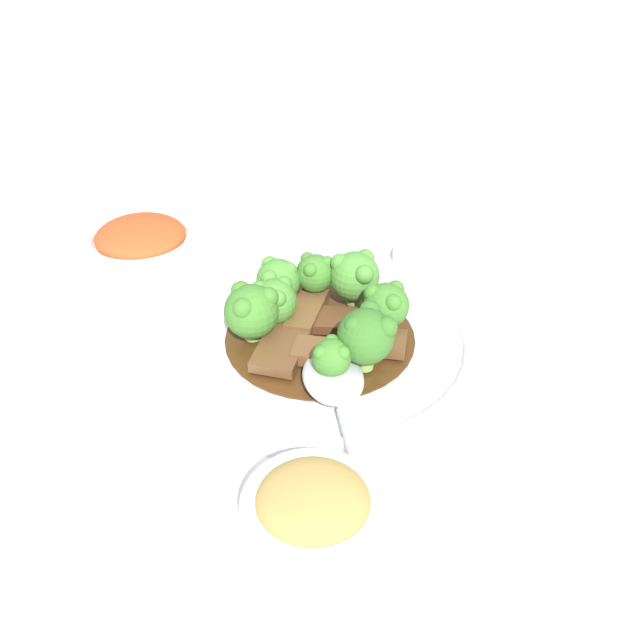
% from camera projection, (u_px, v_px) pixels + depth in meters
% --- Properties ---
extents(ground_plane, '(4.00, 4.00, 0.00)m').
position_uv_depth(ground_plane, '(320.00, 350.00, 0.68)').
color(ground_plane, silver).
extents(main_plate, '(0.28, 0.28, 0.02)m').
position_uv_depth(main_plate, '(320.00, 342.00, 0.67)').
color(main_plate, white).
rests_on(main_plate, ground_plane).
extents(beef_strip_0, '(0.06, 0.07, 0.01)m').
position_uv_depth(beef_strip_0, '(307.00, 312.00, 0.69)').
color(beef_strip_0, brown).
rests_on(beef_strip_0, main_plate).
extents(beef_strip_1, '(0.07, 0.08, 0.01)m').
position_uv_depth(beef_strip_1, '(285.00, 350.00, 0.64)').
color(beef_strip_1, brown).
rests_on(beef_strip_1, main_plate).
extents(beef_strip_2, '(0.07, 0.07, 0.01)m').
position_uv_depth(beef_strip_2, '(348.00, 321.00, 0.68)').
color(beef_strip_2, '#56331E').
rests_on(beef_strip_2, main_plate).
extents(beef_strip_3, '(0.06, 0.06, 0.01)m').
position_uv_depth(beef_strip_3, '(323.00, 353.00, 0.64)').
color(beef_strip_3, brown).
rests_on(beef_strip_3, main_plate).
extents(beef_strip_4, '(0.05, 0.05, 0.01)m').
position_uv_depth(beef_strip_4, '(380.00, 342.00, 0.65)').
color(beef_strip_4, brown).
rests_on(beef_strip_4, main_plate).
extents(broccoli_floret_0, '(0.05, 0.05, 0.05)m').
position_uv_depth(broccoli_floret_0, '(251.00, 310.00, 0.65)').
color(broccoli_floret_0, '#8EB756').
rests_on(broccoli_floret_0, main_plate).
extents(broccoli_floret_1, '(0.04, 0.04, 0.05)m').
position_uv_depth(broccoli_floret_1, '(274.00, 300.00, 0.67)').
color(broccoli_floret_1, '#8EB756').
rests_on(broccoli_floret_1, main_plate).
extents(broccoli_floret_2, '(0.05, 0.05, 0.06)m').
position_uv_depth(broccoli_floret_2, '(370.00, 333.00, 0.61)').
color(broccoli_floret_2, '#8EB756').
rests_on(broccoli_floret_2, main_plate).
extents(broccoli_floret_3, '(0.04, 0.04, 0.05)m').
position_uv_depth(broccoli_floret_3, '(315.00, 273.00, 0.70)').
color(broccoli_floret_3, '#7FA84C').
rests_on(broccoli_floret_3, main_plate).
extents(broccoli_floret_4, '(0.04, 0.04, 0.05)m').
position_uv_depth(broccoli_floret_4, '(386.00, 305.00, 0.66)').
color(broccoli_floret_4, '#8EB756').
rests_on(broccoli_floret_4, main_plate).
extents(broccoli_floret_5, '(0.03, 0.03, 0.04)m').
position_uv_depth(broccoli_floret_5, '(332.00, 357.00, 0.60)').
color(broccoli_floret_5, '#8EB756').
rests_on(broccoli_floret_5, main_plate).
extents(broccoli_floret_6, '(0.04, 0.04, 0.05)m').
position_uv_depth(broccoli_floret_6, '(275.00, 281.00, 0.69)').
color(broccoli_floret_6, '#7FA84C').
rests_on(broccoli_floret_6, main_plate).
extents(broccoli_floret_7, '(0.05, 0.05, 0.05)m').
position_uv_depth(broccoli_floret_7, '(355.00, 275.00, 0.69)').
color(broccoli_floret_7, '#7FA84C').
rests_on(broccoli_floret_7, main_plate).
extents(serving_spoon, '(0.19, 0.13, 0.01)m').
position_uv_depth(serving_spoon, '(335.00, 386.00, 0.60)').
color(serving_spoon, '#B7B7BC').
rests_on(serving_spoon, main_plate).
extents(side_bowl_kimchi, '(0.12, 0.12, 0.06)m').
position_uv_depth(side_bowl_kimchi, '(142.00, 249.00, 0.77)').
color(side_bowl_kimchi, white).
rests_on(side_bowl_kimchi, ground_plane).
extents(side_bowl_appetizer, '(0.10, 0.10, 0.05)m').
position_uv_depth(side_bowl_appetizer, '(313.00, 514.00, 0.50)').
color(side_bowl_appetizer, white).
rests_on(side_bowl_appetizer, ground_plane).
extents(sauce_dish, '(0.07, 0.07, 0.01)m').
position_uv_depth(sauce_dish, '(423.00, 255.00, 0.80)').
color(sauce_dish, white).
rests_on(sauce_dish, ground_plane).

